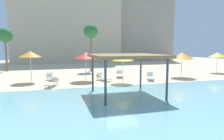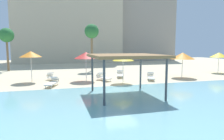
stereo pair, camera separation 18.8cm
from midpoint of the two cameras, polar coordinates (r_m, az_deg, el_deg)
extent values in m
plane|color=beige|center=(14.88, 2.58, -5.83)|extent=(80.00, 80.00, 0.00)
cube|color=#7AB7C1|center=(10.19, 11.91, -11.73)|extent=(44.00, 13.50, 0.04)
cylinder|color=#42474C|center=(14.30, -5.32, -1.16)|extent=(0.14, 0.14, 2.55)
cylinder|color=#42474C|center=(15.40, 8.59, -0.65)|extent=(0.14, 0.14, 2.55)
cylinder|color=#42474C|center=(10.66, -1.77, -3.79)|extent=(0.14, 0.14, 2.55)
cylinder|color=#42474C|center=(12.10, 15.84, -2.80)|extent=(0.14, 0.14, 2.55)
cube|color=olive|center=(12.85, 4.42, 4.10)|extent=(4.46, 4.46, 0.18)
cylinder|color=silver|center=(22.31, 19.82, 0.49)|extent=(0.06, 0.06, 1.96)
cone|color=orange|center=(22.22, 19.95, 3.88)|extent=(2.48, 2.48, 0.68)
cylinder|color=silver|center=(19.05, -7.20, 0.10)|extent=(0.06, 0.06, 2.13)
cone|color=red|center=(18.95, -7.26, 4.23)|extent=(2.25, 2.25, 0.62)
cylinder|color=silver|center=(28.19, 28.53, 1.26)|extent=(0.06, 0.06, 1.95)
cone|color=yellow|center=(28.12, 28.67, 3.84)|extent=(2.20, 2.20, 0.60)
cylinder|color=silver|center=(17.74, 3.52, -0.53)|extent=(0.06, 0.06, 2.01)
cone|color=yellow|center=(17.63, 3.55, 3.56)|extent=(1.93, 1.93, 0.53)
cylinder|color=silver|center=(19.70, -21.98, 0.14)|extent=(0.06, 0.06, 2.30)
cone|color=orange|center=(19.60, -22.16, 4.28)|extent=(1.99, 1.99, 0.55)
cylinder|color=white|center=(18.61, -0.15, -2.97)|extent=(0.05, 0.05, 0.22)
cylinder|color=white|center=(18.33, -1.36, -3.12)|extent=(0.05, 0.05, 0.22)
cylinder|color=white|center=(19.76, -2.66, -2.41)|extent=(0.05, 0.05, 0.22)
cylinder|color=white|center=(19.50, -3.82, -2.54)|extent=(0.05, 0.05, 0.22)
cube|color=white|center=(19.02, -2.03, -2.27)|extent=(1.22, 1.89, 0.10)
cube|color=white|center=(19.59, -3.28, -1.21)|extent=(0.74, 0.69, 0.40)
cylinder|color=white|center=(19.18, -15.03, -2.90)|extent=(0.05, 0.05, 0.22)
cylinder|color=white|center=(19.03, -16.38, -3.02)|extent=(0.05, 0.05, 0.22)
cylinder|color=white|center=(20.52, -16.44, -2.34)|extent=(0.05, 0.05, 0.22)
cylinder|color=white|center=(20.38, -17.72, -2.45)|extent=(0.05, 0.05, 0.22)
cube|color=white|center=(19.75, -16.43, -2.21)|extent=(1.18, 1.90, 0.10)
cube|color=white|center=(20.41, -17.14, -1.18)|extent=(0.74, 0.68, 0.40)
cylinder|color=white|center=(20.23, 3.42, -2.21)|extent=(0.05, 0.05, 0.22)
cylinder|color=white|center=(20.20, 2.06, -2.21)|extent=(0.05, 0.05, 0.22)
cylinder|color=white|center=(21.65, 3.17, -1.62)|extent=(0.05, 0.05, 0.22)
cylinder|color=white|center=(21.63, 1.90, -1.63)|extent=(0.05, 0.05, 0.22)
cube|color=white|center=(20.90, 2.63, -1.47)|extent=(1.05, 1.89, 0.10)
cube|color=white|center=(21.60, 2.54, -0.47)|extent=(0.71, 0.65, 0.40)
cylinder|color=white|center=(18.91, 12.39, -2.97)|extent=(0.05, 0.05, 0.22)
cylinder|color=white|center=(18.86, 10.94, -2.96)|extent=(0.05, 0.05, 0.22)
cylinder|color=white|center=(20.32, 11.94, -2.30)|extent=(0.05, 0.05, 0.22)
cylinder|color=white|center=(20.27, 10.59, -2.29)|extent=(0.05, 0.05, 0.22)
cube|color=white|center=(19.56, 11.47, -2.15)|extent=(1.21, 1.90, 0.10)
cube|color=white|center=(20.26, 11.29, -1.07)|extent=(0.74, 0.69, 0.40)
cylinder|color=white|center=(16.13, -16.76, -4.74)|extent=(0.05, 0.05, 0.22)
cylinder|color=white|center=(16.30, -18.35, -4.67)|extent=(0.05, 0.05, 0.22)
cylinder|color=white|center=(17.46, -15.12, -3.83)|extent=(0.05, 0.05, 0.22)
cylinder|color=white|center=(17.62, -16.60, -3.79)|extent=(0.05, 0.05, 0.22)
cube|color=white|center=(16.84, -16.70, -3.71)|extent=(1.15, 1.90, 0.10)
cube|color=white|center=(17.48, -15.88, -2.39)|extent=(0.73, 0.68, 0.40)
cylinder|color=brown|center=(26.79, -5.62, 5.03)|extent=(0.28, 0.28, 4.97)
sphere|color=#286B33|center=(26.86, -5.69, 11.08)|extent=(1.90, 1.90, 1.90)
cylinder|color=brown|center=(29.90, -27.75, 3.96)|extent=(0.28, 0.28, 4.44)
sphere|color=#286B33|center=(29.93, -28.01, 8.88)|extent=(1.90, 1.90, 1.90)
cube|color=beige|center=(45.57, -12.35, 15.03)|extent=(21.87, 9.37, 20.01)
cube|color=#9E9384|center=(50.42, 4.17, 13.28)|extent=(22.14, 9.43, 18.19)
camera|label=1|loc=(0.09, -89.67, 0.04)|focal=31.67mm
camera|label=2|loc=(0.09, 90.33, -0.04)|focal=31.67mm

